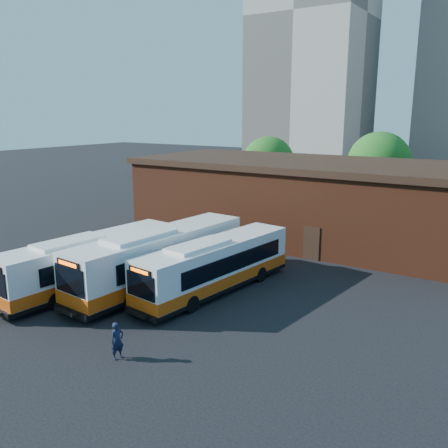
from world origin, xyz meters
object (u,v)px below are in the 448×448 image
Objects in this scene: bus_mideast at (215,267)px; bus_west at (91,264)px; bus_midwest at (160,260)px; transit_worker at (117,341)px.

bus_west is at bearing -144.32° from bus_mideast.
bus_midwest reaches higher than bus_mideast.
bus_midwest is at bearing -154.24° from bus_mideast.
bus_mideast is (6.45, 3.52, -0.03)m from bus_west.
bus_west is 1.02× the size of bus_mideast.
transit_worker is at bearing -76.72° from bus_mideast.
bus_mideast is 8.86m from transit_worker.
bus_west is 7.35m from bus_mideast.
bus_midwest is 8.04× the size of transit_worker.
bus_west reaches higher than bus_mideast.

